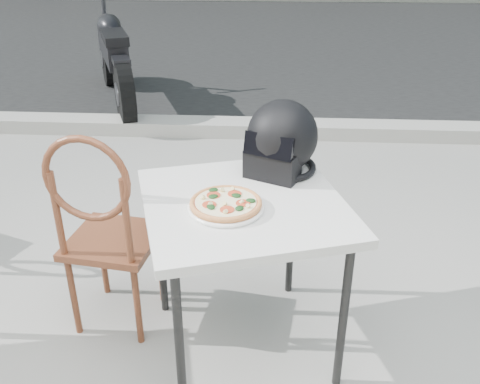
# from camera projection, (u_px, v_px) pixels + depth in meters

# --- Properties ---
(street_asphalt) EXTENTS (30.00, 8.00, 0.00)m
(street_asphalt) POSITION_uv_depth(u_px,v_px,m) (258.00, 39.00, 8.20)
(street_asphalt) COLOR black
(street_asphalt) RESTS_ON ground
(curb) EXTENTS (30.00, 0.25, 0.12)m
(curb) POSITION_uv_depth(u_px,v_px,m) (244.00, 128.00, 4.63)
(curb) COLOR #A8A59D
(curb) RESTS_ON ground
(cafe_table_main) EXTENTS (0.95, 0.95, 0.72)m
(cafe_table_main) POSITION_uv_depth(u_px,v_px,m) (244.00, 215.00, 2.09)
(cafe_table_main) COLOR silver
(cafe_table_main) RESTS_ON ground
(plate) EXTENTS (0.30, 0.30, 0.02)m
(plate) POSITION_uv_depth(u_px,v_px,m) (226.00, 208.00, 1.99)
(plate) COLOR white
(plate) RESTS_ON cafe_table_main
(pizza) EXTENTS (0.35, 0.35, 0.03)m
(pizza) POSITION_uv_depth(u_px,v_px,m) (226.00, 203.00, 1.98)
(pizza) COLOR #D5894E
(pizza) RESTS_ON plate
(helmet) EXTENTS (0.40, 0.41, 0.31)m
(helmet) POSITION_uv_depth(u_px,v_px,m) (281.00, 141.00, 2.24)
(helmet) COLOR black
(helmet) RESTS_ON cafe_table_main
(cafe_chair_main) EXTENTS (0.43, 0.43, 0.98)m
(cafe_chair_main) POSITION_uv_depth(u_px,v_px,m) (104.00, 224.00, 2.25)
(cafe_chair_main) COLOR brown
(cafe_chair_main) RESTS_ON ground
(motorcycle) EXTENTS (0.87, 1.95, 1.02)m
(motorcycle) POSITION_uv_depth(u_px,v_px,m) (114.00, 59.00, 5.22)
(motorcycle) COLOR black
(motorcycle) RESTS_ON street_asphalt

